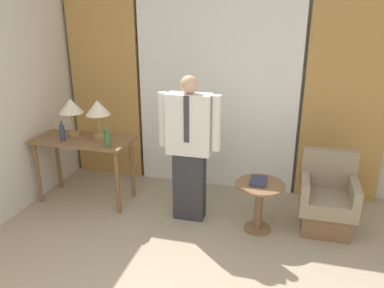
{
  "coord_description": "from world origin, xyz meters",
  "views": [
    {
      "loc": [
        0.89,
        -1.61,
        2.22
      ],
      "look_at": [
        -0.03,
        1.87,
        0.94
      ],
      "focal_mm": 35.0,
      "sensor_mm": 36.0,
      "label": 1
    }
  ],
  "objects_px": {
    "bottle_near_edge": "(62,133)",
    "side_table": "(259,199)",
    "person": "(189,145)",
    "armchair": "(327,201)",
    "desk": "(83,149)",
    "table_lamp_left": "(71,107)",
    "book": "(258,181)",
    "table_lamp_right": "(98,109)",
    "bottle_by_lamp": "(107,139)"
  },
  "relations": [
    {
      "from": "bottle_near_edge",
      "to": "book",
      "type": "height_order",
      "value": "bottle_near_edge"
    },
    {
      "from": "side_table",
      "to": "book",
      "type": "xyz_separation_m",
      "value": [
        -0.02,
        0.03,
        0.19
      ]
    },
    {
      "from": "desk",
      "to": "bottle_near_edge",
      "type": "xyz_separation_m",
      "value": [
        -0.18,
        -0.11,
        0.23
      ]
    },
    {
      "from": "bottle_near_edge",
      "to": "bottle_by_lamp",
      "type": "height_order",
      "value": "bottle_near_edge"
    },
    {
      "from": "person",
      "to": "armchair",
      "type": "xyz_separation_m",
      "value": [
        1.47,
        0.15,
        -0.55
      ]
    },
    {
      "from": "armchair",
      "to": "side_table",
      "type": "height_order",
      "value": "armchair"
    },
    {
      "from": "desk",
      "to": "bottle_near_edge",
      "type": "bearing_deg",
      "value": -148.31
    },
    {
      "from": "table_lamp_right",
      "to": "book",
      "type": "bearing_deg",
      "value": -6.99
    },
    {
      "from": "person",
      "to": "armchair",
      "type": "bearing_deg",
      "value": 5.69
    },
    {
      "from": "armchair",
      "to": "book",
      "type": "xyz_separation_m",
      "value": [
        -0.72,
        -0.18,
        0.24
      ]
    },
    {
      "from": "desk",
      "to": "armchair",
      "type": "relative_size",
      "value": 1.39
    },
    {
      "from": "table_lamp_left",
      "to": "person",
      "type": "relative_size",
      "value": 0.28
    },
    {
      "from": "desk",
      "to": "bottle_by_lamp",
      "type": "xyz_separation_m",
      "value": [
        0.42,
        -0.18,
        0.22
      ]
    },
    {
      "from": "table_lamp_left",
      "to": "bottle_by_lamp",
      "type": "height_order",
      "value": "table_lamp_left"
    },
    {
      "from": "person",
      "to": "bottle_by_lamp",
      "type": "bearing_deg",
      "value": -174.63
    },
    {
      "from": "armchair",
      "to": "person",
      "type": "bearing_deg",
      "value": -174.31
    },
    {
      "from": "table_lamp_right",
      "to": "book",
      "type": "height_order",
      "value": "table_lamp_right"
    },
    {
      "from": "armchair",
      "to": "side_table",
      "type": "xyz_separation_m",
      "value": [
        -0.69,
        -0.21,
        0.05
      ]
    },
    {
      "from": "bottle_near_edge",
      "to": "side_table",
      "type": "height_order",
      "value": "bottle_near_edge"
    },
    {
      "from": "bottle_near_edge",
      "to": "desk",
      "type": "bearing_deg",
      "value": 31.69
    },
    {
      "from": "table_lamp_right",
      "to": "person",
      "type": "bearing_deg",
      "value": -9.65
    },
    {
      "from": "table_lamp_right",
      "to": "bottle_by_lamp",
      "type": "distance_m",
      "value": 0.45
    },
    {
      "from": "bottle_by_lamp",
      "to": "book",
      "type": "distance_m",
      "value": 1.7
    },
    {
      "from": "table_lamp_left",
      "to": "person",
      "type": "bearing_deg",
      "value": -7.43
    },
    {
      "from": "table_lamp_left",
      "to": "armchair",
      "type": "distance_m",
      "value": 3.09
    },
    {
      "from": "bottle_near_edge",
      "to": "book",
      "type": "bearing_deg",
      "value": -0.4
    },
    {
      "from": "table_lamp_left",
      "to": "person",
      "type": "distance_m",
      "value": 1.55
    },
    {
      "from": "person",
      "to": "book",
      "type": "bearing_deg",
      "value": -2.82
    },
    {
      "from": "table_lamp_left",
      "to": "side_table",
      "type": "bearing_deg",
      "value": -6.52
    },
    {
      "from": "desk",
      "to": "table_lamp_left",
      "type": "relative_size",
      "value": 2.56
    },
    {
      "from": "bottle_near_edge",
      "to": "armchair",
      "type": "relative_size",
      "value": 0.28
    },
    {
      "from": "table_lamp_right",
      "to": "person",
      "type": "relative_size",
      "value": 0.28
    },
    {
      "from": "desk",
      "to": "table_lamp_right",
      "type": "relative_size",
      "value": 2.56
    },
    {
      "from": "bottle_near_edge",
      "to": "bottle_by_lamp",
      "type": "xyz_separation_m",
      "value": [
        0.6,
        -0.07,
        -0.01
      ]
    },
    {
      "from": "desk",
      "to": "book",
      "type": "bearing_deg",
      "value": -3.55
    },
    {
      "from": "person",
      "to": "desk",
      "type": "bearing_deg",
      "value": 176.04
    },
    {
      "from": "person",
      "to": "side_table",
      "type": "xyz_separation_m",
      "value": [
        0.78,
        -0.06,
        -0.5
      ]
    },
    {
      "from": "desk",
      "to": "bottle_near_edge",
      "type": "relative_size",
      "value": 4.97
    },
    {
      "from": "table_lamp_left",
      "to": "bottle_near_edge",
      "type": "bearing_deg",
      "value": -91.94
    },
    {
      "from": "table_lamp_left",
      "to": "book",
      "type": "bearing_deg",
      "value": -5.91
    },
    {
      "from": "table_lamp_left",
      "to": "bottle_by_lamp",
      "type": "bearing_deg",
      "value": -25.41
    },
    {
      "from": "table_lamp_left",
      "to": "armchair",
      "type": "height_order",
      "value": "table_lamp_left"
    },
    {
      "from": "bottle_near_edge",
      "to": "side_table",
      "type": "distance_m",
      "value": 2.36
    },
    {
      "from": "bottle_by_lamp",
      "to": "bottle_near_edge",
      "type": "bearing_deg",
      "value": 173.84
    },
    {
      "from": "bottle_by_lamp",
      "to": "side_table",
      "type": "xyz_separation_m",
      "value": [
        1.69,
        0.02,
        -0.52
      ]
    },
    {
      "from": "side_table",
      "to": "book",
      "type": "distance_m",
      "value": 0.19
    },
    {
      "from": "table_lamp_left",
      "to": "side_table",
      "type": "distance_m",
      "value": 2.43
    },
    {
      "from": "desk",
      "to": "table_lamp_left",
      "type": "height_order",
      "value": "table_lamp_left"
    },
    {
      "from": "desk",
      "to": "side_table",
      "type": "height_order",
      "value": "desk"
    },
    {
      "from": "table_lamp_left",
      "to": "book",
      "type": "xyz_separation_m",
      "value": [
        2.27,
        -0.23,
        -0.59
      ]
    }
  ]
}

